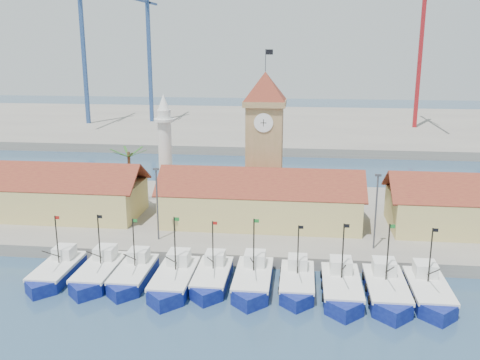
# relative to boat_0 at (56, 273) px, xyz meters

# --- Properties ---
(ground) EXTENTS (400.00, 400.00, 0.00)m
(ground) POSITION_rel_boat_0_xyz_m (20.96, -2.59, -0.76)
(ground) COLOR #1C314C
(ground) RESTS_ON ground
(quay) EXTENTS (140.00, 32.00, 1.50)m
(quay) POSITION_rel_boat_0_xyz_m (20.96, 21.41, -0.01)
(quay) COLOR gray
(quay) RESTS_ON ground
(terminal) EXTENTS (240.00, 80.00, 2.00)m
(terminal) POSITION_rel_boat_0_xyz_m (20.96, 107.41, 0.24)
(terminal) COLOR gray
(terminal) RESTS_ON ground
(boat_0) EXTENTS (3.57, 9.77, 7.39)m
(boat_0) POSITION_rel_boat_0_xyz_m (0.00, 0.00, 0.00)
(boat_0) COLOR #0B115A
(boat_0) RESTS_ON ground
(boat_1) EXTENTS (3.68, 10.09, 7.63)m
(boat_1) POSITION_rel_boat_0_xyz_m (4.70, 0.17, 0.03)
(boat_1) COLOR #0B115A
(boat_1) RESTS_ON ground
(boat_2) EXTENTS (3.53, 9.66, 7.31)m
(boat_2) POSITION_rel_boat_0_xyz_m (8.54, 0.24, -0.01)
(boat_2) COLOR #0B115A
(boat_2) RESTS_ON ground
(boat_3) EXTENTS (3.86, 10.57, 8.00)m
(boat_3) POSITION_rel_boat_0_xyz_m (13.27, -0.68, 0.06)
(boat_3) COLOR #0B115A
(boat_3) RESTS_ON ground
(boat_4) EXTENTS (3.52, 9.63, 7.29)m
(boat_4) POSITION_rel_boat_0_xyz_m (17.11, 0.47, -0.01)
(boat_4) COLOR #0B115A
(boat_4) RESTS_ON ground
(boat_5) EXTENTS (3.78, 10.35, 7.83)m
(boat_5) POSITION_rel_boat_0_xyz_m (21.50, 0.17, 0.05)
(boat_5) COLOR #0B115A
(boat_5) RESTS_ON ground
(boat_6) EXTENTS (3.50, 9.58, 7.25)m
(boat_6) POSITION_rel_boat_0_xyz_m (26.11, 0.30, -0.01)
(boat_6) COLOR #0B115A
(boat_6) RESTS_ON ground
(boat_7) EXTENTS (3.84, 10.52, 7.96)m
(boat_7) POSITION_rel_boat_0_xyz_m (30.62, -0.68, 0.06)
(boat_7) COLOR #0B115A
(boat_7) RESTS_ON ground
(boat_8) EXTENTS (3.91, 10.71, 8.11)m
(boat_8) POSITION_rel_boat_0_xyz_m (35.06, -0.70, 0.07)
(boat_8) COLOR #0B115A
(boat_8) RESTS_ON ground
(boat_9) EXTENTS (3.76, 10.29, 7.79)m
(boat_9) POSITION_rel_boat_0_xyz_m (39.25, -0.48, 0.04)
(boat_9) COLOR #0B115A
(boat_9) RESTS_ON ground
(hall_left) EXTENTS (31.20, 10.13, 7.61)m
(hall_left) POSITION_rel_boat_0_xyz_m (-11.04, 17.41, 3.22)
(hall_left) COLOR tan
(hall_left) RESTS_ON quay
(hall_center) EXTENTS (27.04, 10.13, 7.61)m
(hall_center) POSITION_rel_boat_0_xyz_m (20.96, 17.41, 3.22)
(hall_center) COLOR tan
(hall_center) RESTS_ON quay
(clock_tower) EXTENTS (5.80, 5.80, 22.70)m
(clock_tower) POSITION_rel_boat_0_xyz_m (20.96, 23.41, 11.20)
(clock_tower) COLOR tan
(clock_tower) RESTS_ON quay
(minaret) EXTENTS (3.00, 3.00, 16.30)m
(minaret) POSITION_rel_boat_0_xyz_m (5.96, 25.41, 8.96)
(minaret) COLOR silver
(minaret) RESTS_ON quay
(palm_tree) EXTENTS (5.60, 5.03, 8.39)m
(palm_tree) POSITION_rel_boat_0_xyz_m (0.96, 23.41, 5.48)
(palm_tree) COLOR brown
(palm_tree) RESTS_ON quay
(lamp_posts) EXTENTS (80.70, 0.25, 9.03)m
(lamp_posts) POSITION_rel_boat_0_xyz_m (21.46, 9.41, 5.71)
(lamp_posts) COLOR #3F3F44
(lamp_posts) RESTS_ON quay
(crane_blue_far) EXTENTS (1.00, 35.09, 44.22)m
(crane_blue_far) POSITION_rel_boat_0_xyz_m (-36.39, 97.72, 25.97)
(crane_blue_far) COLOR navy
(crane_blue_far) RESTS_ON terminal
(crane_blue_near) EXTENTS (1.00, 31.97, 42.25)m
(crane_blue_near) POSITION_rel_boat_0_xyz_m (-18.88, 104.11, 24.63)
(crane_blue_near) COLOR navy
(crane_blue_near) RESTS_ON terminal
(crane_red_right) EXTENTS (1.00, 35.16, 45.32)m
(crane_red_right) POSITION_rel_boat_0_xyz_m (57.52, 100.74, 26.59)
(crane_red_right) COLOR maroon
(crane_red_right) RESTS_ON terminal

